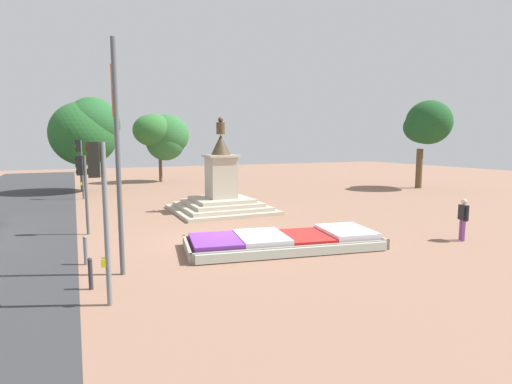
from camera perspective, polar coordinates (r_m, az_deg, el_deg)
name	(u,v)px	position (r m, az deg, el deg)	size (l,w,h in m)	color
ground_plane	(228,241)	(15.74, -4.01, -6.99)	(95.59, 95.59, 0.00)	#8C6651
flower_planter	(285,241)	(14.70, 4.17, -7.04)	(7.45, 3.86, 0.56)	#38281C
statue_monument	(221,194)	(22.22, -4.98, -0.23)	(5.18, 5.18, 5.18)	#B0A692
traffic_light_near_crossing	(100,195)	(9.78, -21.38, -0.41)	(0.42, 0.30, 3.85)	slate
traffic_light_mid_block	(83,179)	(17.86, -23.54, 1.67)	(0.41, 0.29, 3.29)	#4C5156
traffic_light_far_corner	(80,159)	(29.12, -23.85, 4.36)	(0.41, 0.30, 3.97)	#4C5156
banner_pole	(117,154)	(11.95, -19.18, 5.18)	(0.14, 0.62, 6.69)	#4C5156
pedestrian_with_handbag	(463,217)	(17.54, 27.48, -3.14)	(0.34, 0.54, 1.65)	#8C4C99
kerb_bollard_south	(90,273)	(11.49, -22.57, -10.60)	(0.12, 0.12, 0.86)	#2D2D33
kerb_bollard_mid_a	(86,249)	(13.75, -23.17, -7.55)	(0.14, 0.14, 0.94)	slate
park_tree_far_left	(87,129)	(33.12, -22.94, 8.31)	(5.12, 5.41, 7.19)	brown
park_tree_behind_statue	(427,124)	(35.62, 23.30, 8.91)	(4.45, 4.27, 7.13)	brown
park_tree_far_right	(163,136)	(39.25, -13.15, 7.77)	(5.30, 4.18, 6.42)	brown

